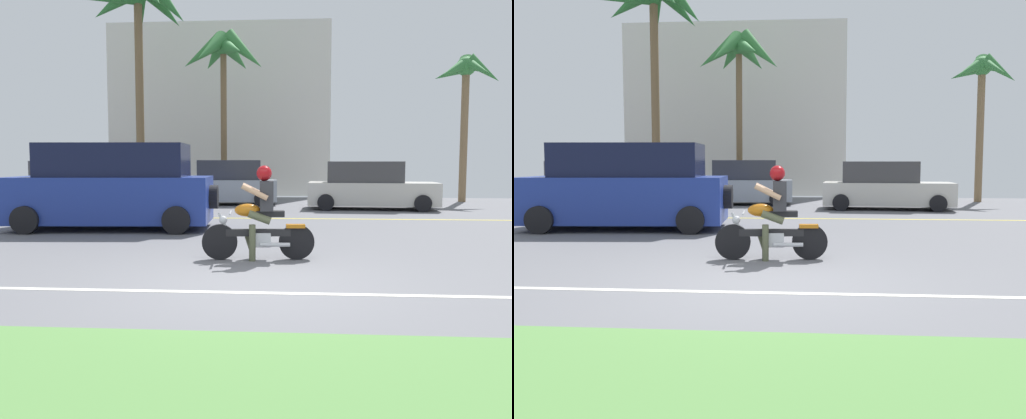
% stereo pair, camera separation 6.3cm
% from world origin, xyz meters
% --- Properties ---
extents(ground, '(56.00, 30.00, 0.04)m').
position_xyz_m(ground, '(0.00, 3.00, -0.02)').
color(ground, slate).
extents(lane_line_near, '(50.40, 0.12, 0.01)m').
position_xyz_m(lane_line_near, '(0.00, -0.47, 0.00)').
color(lane_line_near, silver).
rests_on(lane_line_near, ground).
extents(lane_line_far, '(50.40, 0.12, 0.01)m').
position_xyz_m(lane_line_far, '(0.00, 8.45, 0.00)').
color(lane_line_far, yellow).
rests_on(lane_line_far, ground).
extents(motorcyclist, '(1.87, 0.61, 1.57)m').
position_xyz_m(motorcyclist, '(-0.05, 1.85, 0.66)').
color(motorcyclist, black).
rests_on(motorcyclist, ground).
extents(suv_nearby, '(5.03, 2.51, 2.07)m').
position_xyz_m(suv_nearby, '(-3.87, 5.77, 1.00)').
color(suv_nearby, navy).
rests_on(suv_nearby, ground).
extents(parked_car_0, '(4.13, 1.93, 1.67)m').
position_xyz_m(parked_car_0, '(-7.89, 12.82, 0.77)').
color(parked_car_0, silver).
rests_on(parked_car_0, ground).
extents(parked_car_1, '(4.17, 2.10, 1.69)m').
position_xyz_m(parked_car_1, '(-2.17, 13.51, 0.78)').
color(parked_car_1, '#8C939E').
rests_on(parked_car_1, ground).
extents(parked_car_2, '(4.48, 2.23, 1.64)m').
position_xyz_m(parked_car_2, '(3.08, 11.87, 0.76)').
color(parked_car_2, beige).
rests_on(parked_car_2, ground).
extents(palm_tree_0, '(3.82, 3.74, 7.11)m').
position_xyz_m(palm_tree_0, '(-2.53, 15.77, 6.00)').
color(palm_tree_0, brown).
rests_on(palm_tree_0, ground).
extents(palm_tree_1, '(4.44, 4.47, 9.17)m').
position_xyz_m(palm_tree_1, '(-5.74, 14.50, 7.77)').
color(palm_tree_1, brown).
rests_on(palm_tree_1, ground).
extents(palm_tree_2, '(2.80, 2.86, 6.00)m').
position_xyz_m(palm_tree_2, '(7.35, 15.70, 4.92)').
color(palm_tree_2, brown).
rests_on(palm_tree_2, ground).
extents(building_far, '(10.79, 4.00, 8.31)m').
position_xyz_m(building_far, '(-3.26, 21.00, 4.15)').
color(building_far, beige).
rests_on(building_far, ground).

